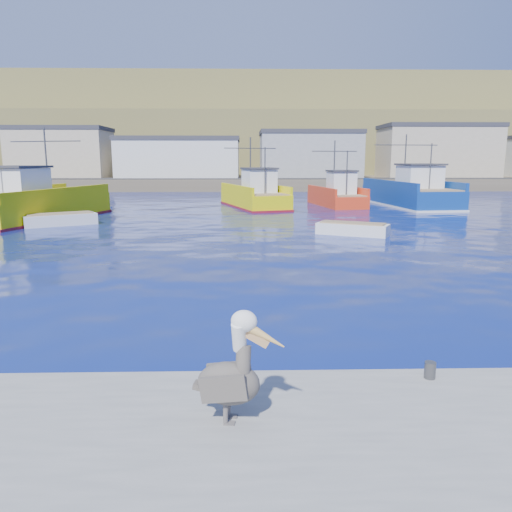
{
  "coord_description": "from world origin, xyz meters",
  "views": [
    {
      "loc": [
        -0.29,
        -11.57,
        4.3
      ],
      "look_at": [
        0.09,
        3.11,
        1.46
      ],
      "focal_mm": 35.0,
      "sensor_mm": 36.0,
      "label": 1
    }
  ],
  "objects_px": {
    "skiff_left": "(60,220)",
    "skiff_mid": "(353,230)",
    "trawler_yellow_a": "(36,205)",
    "boat_orange": "(337,195)",
    "pelican": "(232,374)",
    "trawler_yellow_b": "(255,196)",
    "trawler_blue": "(410,194)"
  },
  "relations": [
    {
      "from": "trawler_yellow_b",
      "to": "boat_orange",
      "type": "xyz_separation_m",
      "value": [
        7.85,
        1.23,
        0.03
      ]
    },
    {
      "from": "trawler_yellow_b",
      "to": "pelican",
      "type": "height_order",
      "value": "trawler_yellow_b"
    },
    {
      "from": "trawler_yellow_a",
      "to": "pelican",
      "type": "distance_m",
      "value": 33.1
    },
    {
      "from": "boat_orange",
      "to": "skiff_left",
      "type": "relative_size",
      "value": 1.86
    },
    {
      "from": "pelican",
      "to": "boat_orange",
      "type": "bearing_deg",
      "value": 77.28
    },
    {
      "from": "trawler_yellow_a",
      "to": "skiff_mid",
      "type": "relative_size",
      "value": 3.16
    },
    {
      "from": "trawler_yellow_a",
      "to": "boat_orange",
      "type": "distance_m",
      "value": 26.18
    },
    {
      "from": "skiff_left",
      "to": "skiff_mid",
      "type": "bearing_deg",
      "value": -14.49
    },
    {
      "from": "boat_orange",
      "to": "pelican",
      "type": "bearing_deg",
      "value": -102.72
    },
    {
      "from": "trawler_yellow_a",
      "to": "trawler_yellow_b",
      "type": "distance_m",
      "value": 18.63
    },
    {
      "from": "skiff_mid",
      "to": "trawler_yellow_a",
      "type": "bearing_deg",
      "value": 159.93
    },
    {
      "from": "trawler_yellow_b",
      "to": "boat_orange",
      "type": "bearing_deg",
      "value": 8.88
    },
    {
      "from": "boat_orange",
      "to": "trawler_yellow_a",
      "type": "bearing_deg",
      "value": -155.86
    },
    {
      "from": "boat_orange",
      "to": "trawler_blue",
      "type": "bearing_deg",
      "value": -1.13
    },
    {
      "from": "boat_orange",
      "to": "skiff_left",
      "type": "bearing_deg",
      "value": -147.08
    },
    {
      "from": "boat_orange",
      "to": "skiff_left",
      "type": "distance_m",
      "value": 25.21
    },
    {
      "from": "skiff_left",
      "to": "skiff_mid",
      "type": "xyz_separation_m",
      "value": [
        18.6,
        -4.81,
        -0.04
      ]
    },
    {
      "from": "trawler_yellow_b",
      "to": "skiff_mid",
      "type": "bearing_deg",
      "value": -72.95
    },
    {
      "from": "trawler_yellow_a",
      "to": "trawler_blue",
      "type": "relative_size",
      "value": 0.98
    },
    {
      "from": "trawler_blue",
      "to": "skiff_mid",
      "type": "xyz_separation_m",
      "value": [
        -9.47,
        -18.37,
        -0.87
      ]
    },
    {
      "from": "trawler_blue",
      "to": "skiff_left",
      "type": "relative_size",
      "value": 2.88
    },
    {
      "from": "skiff_mid",
      "to": "skiff_left",
      "type": "bearing_deg",
      "value": 165.51
    },
    {
      "from": "boat_orange",
      "to": "trawler_yellow_b",
      "type": "bearing_deg",
      "value": -171.12
    },
    {
      "from": "pelican",
      "to": "trawler_yellow_b",
      "type": "bearing_deg",
      "value": 88.18
    },
    {
      "from": "trawler_yellow_b",
      "to": "skiff_mid",
      "type": "xyz_separation_m",
      "value": [
        5.3,
        -17.28,
        -0.72
      ]
    },
    {
      "from": "skiff_left",
      "to": "pelican",
      "type": "bearing_deg",
      "value": -65.64
    },
    {
      "from": "skiff_left",
      "to": "skiff_mid",
      "type": "relative_size",
      "value": 1.11
    },
    {
      "from": "skiff_mid",
      "to": "pelican",
      "type": "xyz_separation_m",
      "value": [
        -6.54,
        -21.82,
        0.94
      ]
    },
    {
      "from": "boat_orange",
      "to": "skiff_mid",
      "type": "distance_m",
      "value": 18.69
    },
    {
      "from": "trawler_blue",
      "to": "skiff_mid",
      "type": "bearing_deg",
      "value": -117.28
    },
    {
      "from": "trawler_blue",
      "to": "trawler_yellow_a",
      "type": "bearing_deg",
      "value": -161.06
    },
    {
      "from": "skiff_left",
      "to": "skiff_mid",
      "type": "distance_m",
      "value": 19.21
    }
  ]
}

